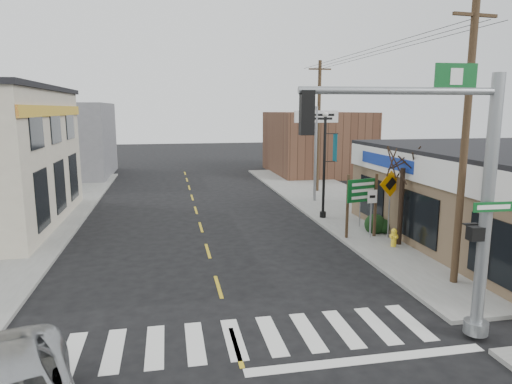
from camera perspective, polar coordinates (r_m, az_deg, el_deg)
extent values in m
plane|color=black|center=(12.10, -2.51, -18.76)|extent=(140.00, 140.00, 0.00)
cube|color=slate|center=(26.36, 12.84, -2.68)|extent=(6.00, 38.00, 0.13)
cube|color=slate|center=(25.30, -27.92, -4.19)|extent=(6.00, 38.00, 0.13)
cube|color=gold|center=(19.44, -6.04, -7.33)|extent=(0.12, 56.00, 0.01)
cube|color=silver|center=(12.44, -2.80, -17.86)|extent=(11.00, 2.20, 0.01)
cube|color=brown|center=(42.78, 7.50, 6.10)|extent=(8.00, 10.00, 5.60)
cube|color=slate|center=(43.59, -23.67, 5.94)|extent=(9.00, 10.00, 6.40)
cylinder|color=gray|center=(12.67, 26.87, -1.95)|extent=(0.31, 0.31, 6.60)
cylinder|color=gray|center=(11.10, 17.95, 11.96)|extent=(4.84, 0.18, 0.18)
cube|color=black|center=(10.22, 6.65, 9.79)|extent=(0.31, 0.24, 0.99)
cube|color=#0C4D1D|center=(12.48, 27.53, -1.66)|extent=(1.05, 0.04, 0.24)
cube|color=#0C4D1D|center=(11.80, 23.82, 13.08)|extent=(1.05, 0.05, 0.61)
cube|color=black|center=(12.61, 25.88, -4.75)|extent=(0.35, 0.29, 0.35)
cube|color=#453220|center=(20.87, 11.36, -1.78)|extent=(0.10, 0.10, 2.89)
cube|color=#453220|center=(21.41, 14.69, -1.61)|extent=(0.10, 0.10, 2.89)
cube|color=#0A4817|center=(20.94, 13.20, 0.21)|extent=(1.65, 0.05, 1.03)
cylinder|color=yellow|center=(20.27, 16.83, -5.68)|extent=(0.23, 0.23, 0.63)
sphere|color=yellow|center=(20.18, 16.89, -4.72)|extent=(0.25, 0.25, 0.25)
cylinder|color=gray|center=(21.39, 16.31, -1.81)|extent=(0.07, 0.07, 2.81)
cube|color=#D07D02|center=(21.17, 16.49, 1.00)|extent=(1.19, 0.03, 1.19)
cylinder|color=black|center=(24.42, 8.51, 3.06)|extent=(0.15, 0.15, 5.42)
sphere|color=silver|center=(24.23, 8.69, 9.56)|extent=(0.29, 0.29, 0.29)
cube|color=#084957|center=(24.51, 9.85, 5.50)|extent=(0.02, 0.57, 1.46)
cylinder|color=gray|center=(28.94, 7.45, 4.71)|extent=(0.17, 0.17, 5.93)
cube|color=silver|center=(28.81, 7.56, 9.33)|extent=(2.79, 0.18, 0.74)
cylinder|color=black|center=(20.38, 17.65, -1.75)|extent=(0.21, 0.21, 3.31)
ellipsoid|color=#1F3516|center=(18.27, 26.40, -7.73)|extent=(1.14, 1.14, 0.86)
ellipsoid|color=black|center=(22.35, 14.66, -3.93)|extent=(1.00, 1.00, 0.75)
cylinder|color=#402D1D|center=(16.12, 24.62, 5.27)|extent=(0.24, 0.24, 9.18)
cube|color=#402D1D|center=(16.33, 25.72, 19.33)|extent=(1.60, 0.10, 0.10)
cylinder|color=#3B2A17|center=(32.47, 7.82, 8.05)|extent=(0.24, 0.24, 9.03)
cube|color=#3B2A17|center=(32.56, 8.00, 14.97)|extent=(1.57, 0.10, 0.10)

